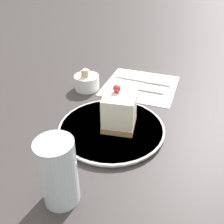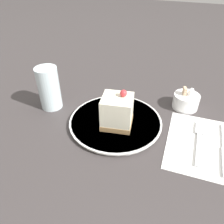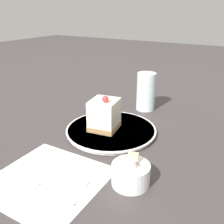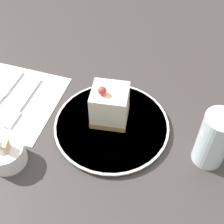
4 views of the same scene
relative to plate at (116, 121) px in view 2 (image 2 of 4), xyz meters
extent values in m
plane|color=#383333|center=(0.01, -0.04, -0.01)|extent=(4.00, 4.00, 0.00)
cylinder|color=silver|center=(0.00, 0.00, 0.00)|extent=(0.24, 0.24, 0.01)
cylinder|color=silver|center=(0.00, 0.00, 0.00)|extent=(0.25, 0.25, 0.00)
cube|color=#AD8451|center=(0.01, -0.02, 0.01)|extent=(0.09, 0.09, 0.01)
cube|color=white|center=(0.01, -0.02, 0.05)|extent=(0.09, 0.08, 0.07)
sphere|color=red|center=(0.02, 0.00, 0.10)|extent=(0.02, 0.02, 0.02)
cube|color=white|center=(0.25, 0.00, -0.01)|extent=(0.22, 0.22, 0.00)
cube|color=silver|center=(0.22, -0.03, 0.00)|extent=(0.01, 0.11, 0.00)
cube|color=silver|center=(0.22, 0.06, 0.00)|extent=(0.02, 0.05, 0.00)
cube|color=silver|center=(0.28, 0.05, 0.00)|extent=(0.01, 0.09, 0.00)
cylinder|color=white|center=(0.17, 0.15, 0.02)|extent=(0.08, 0.08, 0.04)
cube|color=#D8B28C|center=(0.16, 0.15, 0.05)|extent=(0.01, 0.02, 0.02)
cube|color=white|center=(0.18, 0.15, 0.05)|extent=(0.02, 0.02, 0.02)
cylinder|color=silver|center=(-0.21, 0.01, 0.06)|extent=(0.06, 0.06, 0.13)
camera|label=1|loc=(-0.44, -0.17, 0.36)|focal=40.00mm
camera|label=2|loc=(0.16, -0.44, 0.38)|focal=35.00mm
camera|label=3|loc=(0.54, 0.33, 0.32)|focal=40.00mm
camera|label=4|loc=(-0.14, 0.40, 0.54)|focal=50.00mm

